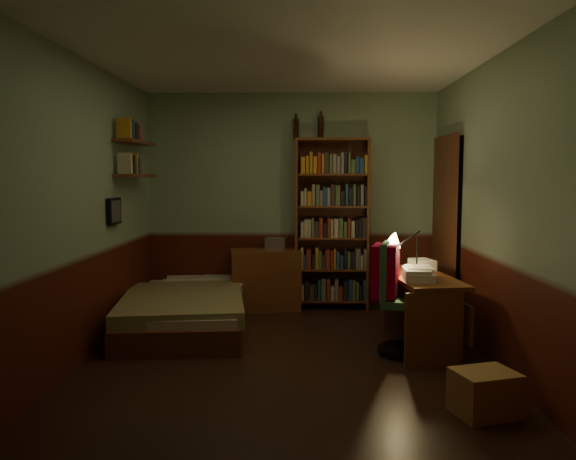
{
  "coord_description": "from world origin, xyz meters",
  "views": [
    {
      "loc": [
        0.12,
        -4.86,
        1.57
      ],
      "look_at": [
        0.0,
        0.25,
        1.1
      ],
      "focal_mm": 35.0,
      "sensor_mm": 36.0,
      "label": 1
    }
  ],
  "objects_px": {
    "cardboard_box_a": "(485,393)",
    "mini_stereo": "(276,243)",
    "cardboard_box_b": "(487,398)",
    "bed": "(187,297)",
    "bookshelf": "(332,224)",
    "dresser": "(265,280)",
    "office_chair": "(408,293)",
    "desk": "(419,310)",
    "desk_lamp": "(417,241)"
  },
  "relations": [
    {
      "from": "cardboard_box_a",
      "to": "mini_stereo",
      "type": "bearing_deg",
      "value": 116.22
    },
    {
      "from": "cardboard_box_b",
      "to": "bed",
      "type": "bearing_deg",
      "value": 138.76
    },
    {
      "from": "bed",
      "to": "bookshelf",
      "type": "height_order",
      "value": "bookshelf"
    },
    {
      "from": "mini_stereo",
      "to": "cardboard_box_a",
      "type": "distance_m",
      "value": 3.52
    },
    {
      "from": "cardboard_box_a",
      "to": "cardboard_box_b",
      "type": "bearing_deg",
      "value": 44.34
    },
    {
      "from": "mini_stereo",
      "to": "bookshelf",
      "type": "height_order",
      "value": "bookshelf"
    },
    {
      "from": "dresser",
      "to": "cardboard_box_a",
      "type": "bearing_deg",
      "value": -70.2
    },
    {
      "from": "cardboard_box_a",
      "to": "office_chair",
      "type": "bearing_deg",
      "value": 101.92
    },
    {
      "from": "bed",
      "to": "cardboard_box_b",
      "type": "height_order",
      "value": "bed"
    },
    {
      "from": "desk",
      "to": "dresser",
      "type": "bearing_deg",
      "value": 129.77
    },
    {
      "from": "bookshelf",
      "to": "cardboard_box_b",
      "type": "bearing_deg",
      "value": -69.88
    },
    {
      "from": "mini_stereo",
      "to": "desk",
      "type": "bearing_deg",
      "value": -38.55
    },
    {
      "from": "bed",
      "to": "desk_lamp",
      "type": "distance_m",
      "value": 2.47
    },
    {
      "from": "desk_lamp",
      "to": "cardboard_box_b",
      "type": "xyz_separation_m",
      "value": [
        0.17,
        -1.53,
        -0.89
      ]
    },
    {
      "from": "dresser",
      "to": "mini_stereo",
      "type": "relative_size",
      "value": 3.34
    },
    {
      "from": "desk",
      "to": "cardboard_box_a",
      "type": "xyz_separation_m",
      "value": [
        0.12,
        -1.55,
        -0.19
      ]
    },
    {
      "from": "cardboard_box_b",
      "to": "desk",
      "type": "bearing_deg",
      "value": 95.39
    },
    {
      "from": "bookshelf",
      "to": "cardboard_box_b",
      "type": "xyz_separation_m",
      "value": [
        0.88,
        -3.04,
        -0.92
      ]
    },
    {
      "from": "bookshelf",
      "to": "desk_lamp",
      "type": "bearing_deg",
      "value": -61.03
    },
    {
      "from": "desk",
      "to": "desk_lamp",
      "type": "distance_m",
      "value": 0.66
    },
    {
      "from": "bookshelf",
      "to": "cardboard_box_b",
      "type": "distance_m",
      "value": 3.3
    },
    {
      "from": "bookshelf",
      "to": "cardboard_box_a",
      "type": "distance_m",
      "value": 3.3
    },
    {
      "from": "desk_lamp",
      "to": "office_chair",
      "type": "distance_m",
      "value": 0.52
    },
    {
      "from": "bed",
      "to": "cardboard_box_b",
      "type": "relative_size",
      "value": 7.36
    },
    {
      "from": "bed",
      "to": "cardboard_box_a",
      "type": "height_order",
      "value": "bed"
    },
    {
      "from": "bed",
      "to": "desk",
      "type": "relative_size",
      "value": 1.71
    },
    {
      "from": "cardboard_box_a",
      "to": "desk_lamp",
      "type": "bearing_deg",
      "value": 95.46
    },
    {
      "from": "desk",
      "to": "office_chair",
      "type": "xyz_separation_m",
      "value": [
        -0.15,
        -0.26,
        0.22
      ]
    },
    {
      "from": "cardboard_box_b",
      "to": "dresser",
      "type": "bearing_deg",
      "value": 119.57
    },
    {
      "from": "desk",
      "to": "cardboard_box_b",
      "type": "distance_m",
      "value": 1.55
    },
    {
      "from": "mini_stereo",
      "to": "office_chair",
      "type": "distance_m",
      "value": 2.21
    },
    {
      "from": "dresser",
      "to": "cardboard_box_b",
      "type": "xyz_separation_m",
      "value": [
        1.68,
        -2.96,
        -0.26
      ]
    },
    {
      "from": "mini_stereo",
      "to": "office_chair",
      "type": "height_order",
      "value": "office_chair"
    },
    {
      "from": "dresser",
      "to": "office_chair",
      "type": "xyz_separation_m",
      "value": [
        1.38,
        -1.68,
        0.2
      ]
    },
    {
      "from": "mini_stereo",
      "to": "bookshelf",
      "type": "distance_m",
      "value": 0.72
    },
    {
      "from": "bed",
      "to": "cardboard_box_a",
      "type": "bearing_deg",
      "value": -47.21
    },
    {
      "from": "cardboard_box_a",
      "to": "cardboard_box_b",
      "type": "xyz_separation_m",
      "value": [
        0.02,
        0.02,
        -0.04
      ]
    },
    {
      "from": "bed",
      "to": "dresser",
      "type": "relative_size",
      "value": 2.64
    },
    {
      "from": "desk_lamp",
      "to": "office_chair",
      "type": "height_order",
      "value": "desk_lamp"
    },
    {
      "from": "bed",
      "to": "cardboard_box_a",
      "type": "xyz_separation_m",
      "value": [
        2.44,
        -2.18,
        -0.17
      ]
    },
    {
      "from": "bed",
      "to": "desk",
      "type": "bearing_deg",
      "value": -20.59
    },
    {
      "from": "desk_lamp",
      "to": "bookshelf",
      "type": "bearing_deg",
      "value": 109.07
    },
    {
      "from": "bed",
      "to": "desk",
      "type": "distance_m",
      "value": 2.4
    },
    {
      "from": "dresser",
      "to": "mini_stereo",
      "type": "height_order",
      "value": "mini_stereo"
    },
    {
      "from": "bookshelf",
      "to": "mini_stereo",
      "type": "bearing_deg",
      "value": -179.34
    },
    {
      "from": "dresser",
      "to": "cardboard_box_b",
      "type": "distance_m",
      "value": 3.41
    },
    {
      "from": "dresser",
      "to": "bookshelf",
      "type": "xyz_separation_m",
      "value": [
        0.8,
        0.08,
        0.66
      ]
    },
    {
      "from": "dresser",
      "to": "desk",
      "type": "bearing_deg",
      "value": -52.15
    },
    {
      "from": "bed",
      "to": "desk",
      "type": "xyz_separation_m",
      "value": [
        2.32,
        -0.63,
        0.02
      ]
    },
    {
      "from": "mini_stereo",
      "to": "office_chair",
      "type": "relative_size",
      "value": 0.22
    }
  ]
}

